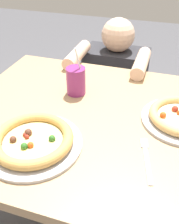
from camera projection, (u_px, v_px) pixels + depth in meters
ground_plane at (93, 223)px, 1.46m from camera, size 8.00×8.00×0.00m
dining_table at (94, 138)px, 1.09m from camera, size 1.12×0.91×0.75m
pizza_near at (33, 141)px, 0.87m from camera, size 0.34×0.34×0.05m
drink_cup_colored at (76, 81)px, 1.13m from camera, size 0.08×0.08×0.21m
fork at (146, 157)px, 0.83m from camera, size 0.07×0.20×0.00m
diner_seated at (114, 95)px, 1.77m from camera, size 0.42×0.53×0.94m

